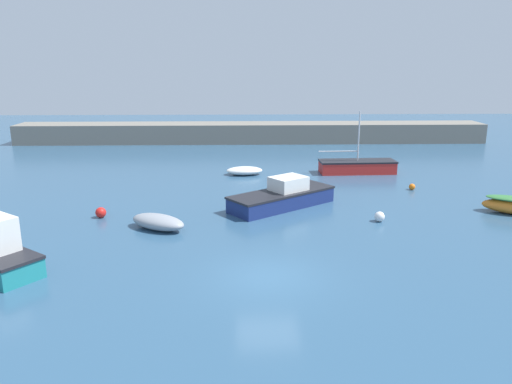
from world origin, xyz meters
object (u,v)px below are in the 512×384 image
at_px(rowboat_white_midwater, 244,171).
at_px(mooring_buoy_white, 380,217).
at_px(mooring_buoy_red, 101,213).
at_px(mooring_buoy_orange, 412,187).
at_px(sailboat_short_mast, 357,166).
at_px(open_tender_yellow, 158,222).
at_px(cabin_cruiser_white, 283,196).

distance_m(rowboat_white_midwater, mooring_buoy_white, 13.23).
bearing_deg(mooring_buoy_red, mooring_buoy_orange, 16.19).
relative_size(sailboat_short_mast, open_tender_yellow, 1.74).
bearing_deg(mooring_buoy_red, mooring_buoy_white, -4.22).
height_order(open_tender_yellow, mooring_buoy_red, open_tender_yellow).
height_order(cabin_cruiser_white, mooring_buoy_white, cabin_cruiser_white).
distance_m(open_tender_yellow, mooring_buoy_orange, 16.93).
bearing_deg(open_tender_yellow, sailboat_short_mast, 75.07).
xyz_separation_m(cabin_cruiser_white, mooring_buoy_white, (4.82, -2.88, -0.34)).
relative_size(open_tender_yellow, rowboat_white_midwater, 1.21).
height_order(mooring_buoy_white, mooring_buoy_red, mooring_buoy_red).
bearing_deg(sailboat_short_mast, rowboat_white_midwater, -179.61).
bearing_deg(open_tender_yellow, cabin_cruiser_white, 60.66).
bearing_deg(cabin_cruiser_white, rowboat_white_midwater, -112.24).
bearing_deg(mooring_buoy_orange, open_tender_yellow, -154.21).
distance_m(sailboat_short_mast, mooring_buoy_red, 19.28).
bearing_deg(cabin_cruiser_white, mooring_buoy_orange, 165.68).
height_order(rowboat_white_midwater, mooring_buoy_white, rowboat_white_midwater).
xyz_separation_m(sailboat_short_mast, cabin_cruiser_white, (-6.25, -8.73, 0.11)).
xyz_separation_m(sailboat_short_mast, mooring_buoy_red, (-16.16, -10.52, -0.21)).
bearing_deg(cabin_cruiser_white, sailboat_short_mast, -162.44).
height_order(sailboat_short_mast, rowboat_white_midwater, sailboat_short_mast).
bearing_deg(mooring_buoy_red, rowboat_white_midwater, 52.66).
bearing_deg(rowboat_white_midwater, mooring_buoy_red, -131.53).
bearing_deg(cabin_cruiser_white, open_tender_yellow, -6.92).
distance_m(open_tender_yellow, mooring_buoy_red, 3.90).
relative_size(cabin_cruiser_white, mooring_buoy_white, 12.14).
distance_m(sailboat_short_mast, mooring_buoy_white, 11.70).
bearing_deg(mooring_buoy_orange, mooring_buoy_red, -163.81).
relative_size(cabin_cruiser_white, rowboat_white_midwater, 2.37).
xyz_separation_m(open_tender_yellow, mooring_buoy_white, (11.36, 0.88, -0.10)).
xyz_separation_m(mooring_buoy_orange, mooring_buoy_red, (-18.61, -5.40, 0.08)).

